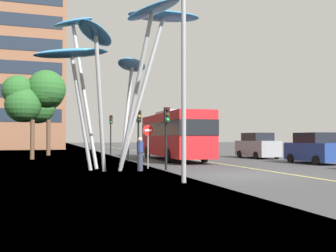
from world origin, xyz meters
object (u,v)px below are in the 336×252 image
red_bus (174,133)px  no_entry_sign (148,139)px  car_parked_far (257,146)px  car_parked_mid (315,149)px  traffic_light_island_mid (129,129)px  traffic_light_kerb_far (139,125)px  traffic_light_kerb_near (167,124)px  street_lamp (190,53)px  pedestrian (140,154)px  leaf_sculpture (117,45)px  traffic_light_opposite (111,126)px

red_bus → no_entry_sign: size_ratio=4.64×
car_parked_far → no_entry_sign: 13.77m
car_parked_mid → red_bus: bearing=140.6°
red_bus → traffic_light_island_mid: red_bus is taller
traffic_light_kerb_far → traffic_light_island_mid: 2.13m
red_bus → traffic_light_kerb_near: (-3.12, -8.27, 0.37)m
traffic_light_island_mid → street_lamp: size_ratio=0.41×
car_parked_far → traffic_light_kerb_far: bearing=-162.9°
traffic_light_kerb_near → car_parked_mid: traffic_light_kerb_near is taller
pedestrian → car_parked_far: bearing=36.6°
red_bus → traffic_light_island_mid: 3.66m
leaf_sculpture → no_entry_sign: 5.34m
red_bus → traffic_light_kerb_near: size_ratio=3.38×
leaf_sculpture → car_parked_far: size_ratio=1.98×
traffic_light_kerb_near → pedestrian: traffic_light_kerb_near is taller
traffic_light_kerb_far → traffic_light_opposite: bearing=90.2°
red_bus → traffic_light_kerb_near: 8.84m
traffic_light_kerb_near → traffic_light_kerb_far: traffic_light_kerb_far is taller
car_parked_far → no_entry_sign: size_ratio=1.84×
traffic_light_kerb_near → street_lamp: 6.18m
traffic_light_island_mid → car_parked_far: size_ratio=0.73×
leaf_sculpture → red_bus: bearing=52.8°
traffic_light_opposite → no_entry_sign: 16.12m
street_lamp → no_entry_sign: size_ratio=3.26×
red_bus → car_parked_mid: bearing=-39.4°
leaf_sculpture → traffic_light_kerb_near: leaf_sculpture is taller
traffic_light_opposite → car_parked_far: (10.96, -8.35, -1.79)m
red_bus → traffic_light_opposite: bearing=110.6°
car_parked_mid → street_lamp: bearing=-147.1°
leaf_sculpture → no_entry_sign: leaf_sculpture is taller
leaf_sculpture → traffic_light_kerb_near: 4.97m
car_parked_far → no_entry_sign: bearing=-145.9°
leaf_sculpture → traffic_light_island_mid: leaf_sculpture is taller
pedestrian → no_entry_sign: 1.66m
red_bus → pedestrian: 9.56m
traffic_light_kerb_near → car_parked_far: traffic_light_kerb_near is taller
red_bus → traffic_light_island_mid: (-3.60, -0.57, 0.31)m
car_parked_far → street_lamp: bearing=-128.3°
street_lamp → no_entry_sign: (0.07, 6.80, -3.35)m
car_parked_mid → pedestrian: (-12.26, -1.99, -0.10)m
car_parked_mid → car_parked_far: (-0.13, 7.02, 0.04)m
red_bus → car_parked_mid: size_ratio=2.67×
street_lamp → pedestrian: 6.90m
car_parked_far → pedestrian: bearing=-143.4°
car_parked_far → no_entry_sign: no_entry_sign is taller
leaf_sculpture → traffic_light_island_mid: (2.05, 6.89, -4.26)m
car_parked_mid → no_entry_sign: size_ratio=1.74×
red_bus → traffic_light_island_mid: bearing=-171.1°
red_bus → traffic_light_opposite: (-3.39, 9.04, 0.76)m
street_lamp → traffic_light_island_mid: bearing=88.8°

